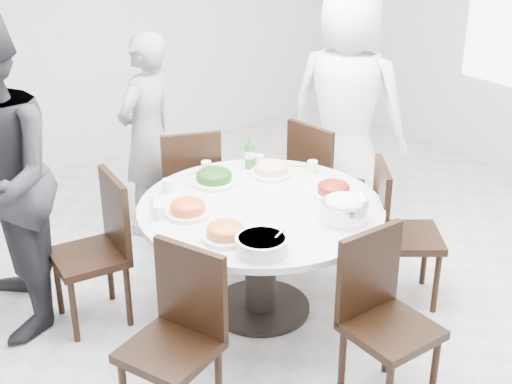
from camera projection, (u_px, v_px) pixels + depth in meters
floor at (286, 294)px, 4.79m from camera, size 6.00×6.00×0.01m
wall_back at (85, 14)px, 6.42m from camera, size 6.00×0.01×2.80m
dining_table at (261, 259)px, 4.48m from camera, size 1.50×1.50×0.75m
chair_ne at (326, 179)px, 5.36m from camera, size 0.48×0.48×0.95m
chair_n at (189, 186)px, 5.25m from camera, size 0.54×0.54×0.95m
chair_nw at (89, 254)px, 4.34m from camera, size 0.46×0.46×0.95m
chair_sw at (169, 347)px, 3.50m from camera, size 0.55×0.55×0.95m
chair_s at (392, 326)px, 3.66m from camera, size 0.42×0.42×0.95m
chair_se at (408, 234)px, 4.57m from camera, size 0.59×0.59×0.95m
diner_right at (347, 109)px, 5.40m from camera, size 0.97×1.10×1.89m
diner_middle at (147, 135)px, 5.35m from camera, size 0.67×0.58×1.56m
dish_greens at (214, 178)px, 4.60m from camera, size 0.29×0.29×0.08m
dish_pale at (271, 170)px, 4.73m from camera, size 0.28×0.28×0.08m
dish_orange at (188, 209)px, 4.19m from camera, size 0.27×0.27×0.07m
dish_redbrown at (333, 191)px, 4.43m from camera, size 0.26×0.26×0.06m
dish_tofu at (225, 233)px, 3.92m from camera, size 0.27×0.27×0.07m
rice_bowl at (344, 211)px, 4.12m from camera, size 0.28×0.28×0.12m
soup_bowl at (262, 245)px, 3.78m from camera, size 0.29×0.29×0.09m
beverage_bottle at (250, 152)px, 4.80m from camera, size 0.07×0.07×0.23m
tea_cups at (211, 169)px, 4.74m from camera, size 0.07×0.07×0.08m
chopsticks at (199, 170)px, 4.81m from camera, size 0.24×0.04×0.01m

